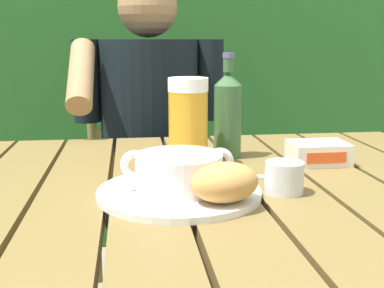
{
  "coord_description": "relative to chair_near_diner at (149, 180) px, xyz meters",
  "views": [
    {
      "loc": [
        -0.15,
        -0.87,
        0.99
      ],
      "look_at": [
        -0.04,
        0.05,
        0.8
      ],
      "focal_mm": 46.3,
      "sensor_mm": 36.0,
      "label": 1
    }
  ],
  "objects": [
    {
      "name": "dining_table",
      "position": [
        0.09,
        -0.91,
        0.16
      ],
      "size": [
        1.15,
        0.94,
        0.73
      ],
      "color": "brown",
      "rests_on": "ground_plane"
    },
    {
      "name": "soup_bowl",
      "position": [
        0.01,
        -0.96,
        0.29
      ],
      "size": [
        0.2,
        0.15,
        0.07
      ],
      "color": "white",
      "rests_on": "serving_plate"
    },
    {
      "name": "beer_glass",
      "position": [
        0.06,
        -0.76,
        0.34
      ],
      "size": [
        0.08,
        0.08,
        0.19
      ],
      "color": "orange",
      "rests_on": "dining_table"
    },
    {
      "name": "serving_plate",
      "position": [
        0.01,
        -0.96,
        0.26
      ],
      "size": [
        0.29,
        0.29,
        0.01
      ],
      "color": "white",
      "rests_on": "dining_table"
    },
    {
      "name": "person_eating",
      "position": [
        -0.0,
        -0.2,
        0.23
      ],
      "size": [
        0.48,
        0.47,
        1.2
      ],
      "color": "black",
      "rests_on": "ground_plane"
    },
    {
      "name": "butter_tub",
      "position": [
        0.34,
        -0.77,
        0.27
      ],
      "size": [
        0.12,
        0.09,
        0.05
      ],
      "color": "white",
      "rests_on": "dining_table"
    },
    {
      "name": "beer_bottle",
      "position": [
        0.16,
        -0.69,
        0.35
      ],
      "size": [
        0.06,
        0.06,
        0.24
      ],
      "color": "#365E34",
      "rests_on": "dining_table"
    },
    {
      "name": "table_knife",
      "position": [
        0.15,
        -0.87,
        0.25
      ],
      "size": [
        0.15,
        0.06,
        0.01
      ],
      "color": "silver",
      "rests_on": "dining_table"
    },
    {
      "name": "chair_near_diner",
      "position": [
        0.0,
        0.0,
        0.0
      ],
      "size": [
        0.46,
        0.46,
        0.94
      ],
      "color": "brown",
      "rests_on": "ground_plane"
    },
    {
      "name": "water_glass_small",
      "position": [
        0.2,
        -0.97,
        0.28
      ],
      "size": [
        0.07,
        0.07,
        0.06
      ],
      "color": "silver",
      "rests_on": "dining_table"
    },
    {
      "name": "bread_roll",
      "position": [
        0.08,
        -1.04,
        0.29
      ],
      "size": [
        0.13,
        0.11,
        0.06
      ],
      "color": "#C48E48",
      "rests_on": "serving_plate"
    }
  ]
}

